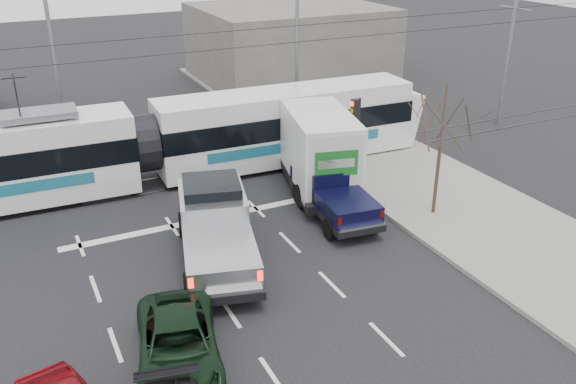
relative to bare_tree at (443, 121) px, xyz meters
name	(u,v)px	position (x,y,z in m)	size (l,w,h in m)	color
ground	(283,298)	(-7.60, -2.50, -3.79)	(120.00, 120.00, 0.00)	black
sidewalk_right	(508,234)	(1.40, -2.50, -3.72)	(6.00, 60.00, 0.15)	gray
rails	(184,180)	(-7.60, 7.50, -3.78)	(60.00, 1.60, 0.03)	#33302D
building_right	(290,44)	(4.40, 21.50, -1.29)	(12.00, 10.00, 5.00)	slate
bare_tree	(443,121)	(0.00, 0.00, 0.00)	(2.40, 2.40, 5.00)	#47382B
traffic_signal	(356,122)	(-1.13, 4.00, -1.05)	(0.44, 0.44, 3.60)	black
street_lamp_near	(294,33)	(-0.29, 11.50, 1.32)	(2.38, 0.25, 9.00)	slate
street_lamp_far	(48,46)	(-11.79, 13.50, 1.32)	(2.38, 0.25, 9.00)	slate
catenary	(177,93)	(-7.60, 7.50, 0.09)	(60.00, 0.20, 7.00)	black
tram	(144,145)	(-9.14, 7.75, -1.99)	(24.94, 3.35, 5.08)	white
silver_pickup	(215,224)	(-8.51, 0.80, -2.61)	(3.79, 6.87, 2.37)	black
box_truck	(316,150)	(-2.78, 4.35, -2.10)	(3.93, 7.20, 3.42)	black
navy_pickup	(331,188)	(-3.43, 1.92, -2.75)	(2.40, 5.18, 2.11)	black
green_car	(178,345)	(-11.25, -4.01, -3.18)	(2.04, 4.42, 1.23)	black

